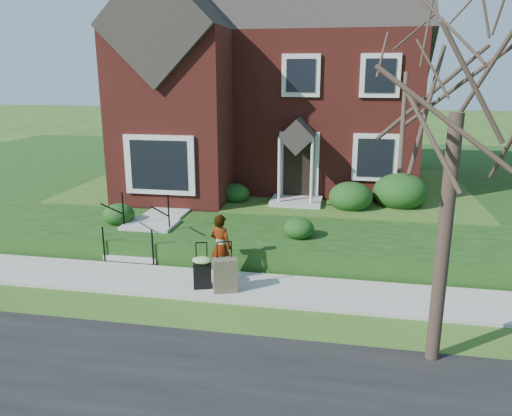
% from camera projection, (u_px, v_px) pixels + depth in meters
% --- Properties ---
extents(ground, '(120.00, 120.00, 0.00)m').
position_uv_depth(ground, '(217.00, 287.00, 11.27)').
color(ground, '#2D5119').
rests_on(ground, ground).
extents(sidewalk, '(60.00, 1.60, 0.08)m').
position_uv_depth(sidewalk, '(217.00, 285.00, 11.26)').
color(sidewalk, '#9E9B93').
rests_on(sidewalk, ground).
extents(terrace, '(44.00, 20.00, 0.60)m').
position_uv_depth(terrace, '(377.00, 182.00, 20.81)').
color(terrace, '#16350E').
rests_on(terrace, ground).
extents(walkway, '(1.20, 6.00, 0.06)m').
position_uv_depth(walkway, '(182.00, 201.00, 16.29)').
color(walkway, '#9E9B93').
rests_on(walkway, terrace).
extents(main_house, '(10.40, 10.20, 9.40)m').
position_uv_depth(main_house, '(274.00, 57.00, 19.04)').
color(main_house, maroon).
rests_on(main_house, terrace).
extents(front_steps, '(1.40, 2.02, 1.50)m').
position_uv_depth(front_steps, '(144.00, 235.00, 13.34)').
color(front_steps, '#9E9B93').
rests_on(front_steps, ground).
extents(foundation_shrubs, '(10.17, 4.91, 1.18)m').
position_uv_depth(foundation_shrubs, '(301.00, 191.00, 15.64)').
color(foundation_shrubs, '#15330F').
rests_on(foundation_shrubs, terrace).
extents(woman, '(0.65, 0.53, 1.52)m').
position_uv_depth(woman, '(221.00, 247.00, 11.37)').
color(woman, '#999999').
rests_on(woman, sidewalk).
extents(suitcase_black, '(0.52, 0.47, 1.04)m').
position_uv_depth(suitcase_black, '(202.00, 271.00, 10.93)').
color(suitcase_black, black).
rests_on(suitcase_black, sidewalk).
extents(suitcase_olive, '(0.58, 0.45, 1.12)m').
position_uv_depth(suitcase_olive, '(225.00, 275.00, 10.77)').
color(suitcase_olive, brown).
rests_on(suitcase_olive, sidewalk).
extents(tree_verge, '(4.49, 4.49, 6.42)m').
position_uv_depth(tree_verge, '(460.00, 86.00, 7.28)').
color(tree_verge, '#4B392D').
rests_on(tree_verge, ground).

